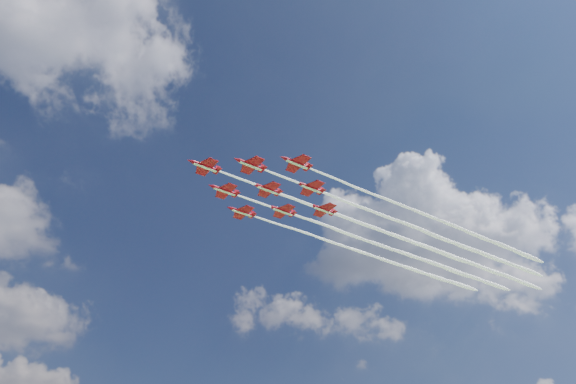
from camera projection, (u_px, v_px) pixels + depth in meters
name	position (u px, v px, depth m)	size (l,w,h in m)	color
jet_lead	(372.00, 227.00, 168.06)	(117.36, 8.08, 2.31)	#A8091A
jet_row2_port	(412.00, 226.00, 167.51)	(117.36, 8.08, 2.31)	#A8091A
jet_row2_starb	(381.00, 245.00, 177.17)	(117.36, 8.08, 2.31)	#A8091A
jet_row3_port	(451.00, 225.00, 166.95)	(117.36, 8.08, 2.31)	#A8091A
jet_row3_centre	(418.00, 244.00, 176.62)	(117.36, 8.08, 2.31)	#A8091A
jet_row3_starb	(388.00, 261.00, 186.28)	(117.36, 8.08, 2.31)	#A8091A
jet_row4_port	(455.00, 243.00, 176.06)	(117.36, 8.08, 2.31)	#A8091A
jet_row4_starb	(423.00, 260.00, 185.73)	(117.36, 8.08, 2.31)	#A8091A
jet_tail	(459.00, 259.00, 185.18)	(117.36, 8.08, 2.31)	#A8091A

